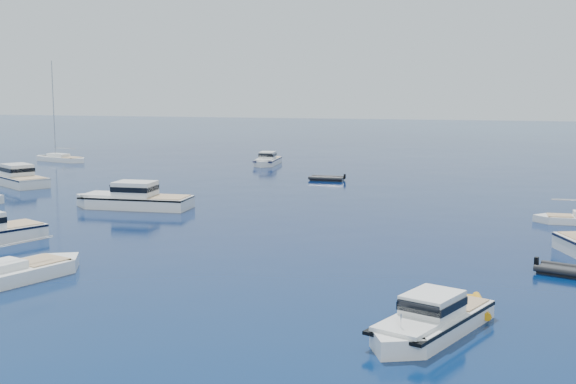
# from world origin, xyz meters

# --- Properties ---
(ground) EXTENTS (400.00, 400.00, 0.00)m
(ground) POSITION_xyz_m (0.00, 0.00, 0.00)
(ground) COLOR navy
(ground) RESTS_ON ground
(motor_cruiser_near) EXTENTS (5.34, 8.47, 2.13)m
(motor_cruiser_near) POSITION_xyz_m (7.82, 2.13, 0.00)
(motor_cruiser_near) COLOR silver
(motor_cruiser_near) RESTS_ON ground
(motor_cruiser_centre) EXTENTS (10.79, 3.73, 2.80)m
(motor_cruiser_centre) POSITION_xyz_m (-18.39, 27.50, 0.00)
(motor_cruiser_centre) COLOR silver
(motor_cruiser_centre) RESTS_ON ground
(motor_cruiser_far_l) EXTENTS (10.41, 8.37, 2.72)m
(motor_cruiser_far_l) POSITION_xyz_m (-36.54, 37.53, 0.00)
(motor_cruiser_far_l) COLOR silver
(motor_cruiser_far_l) RESTS_ON ground
(motor_cruiser_horizon) EXTENTS (3.16, 8.21, 2.11)m
(motor_cruiser_horizon) POSITION_xyz_m (-17.75, 63.06, 0.00)
(motor_cruiser_horizon) COLOR silver
(motor_cruiser_horizon) RESTS_ON ground
(sailboat_far_l) EXTENTS (9.67, 5.10, 13.77)m
(sailboat_far_l) POSITION_xyz_m (-45.62, 59.74, 0.00)
(sailboat_far_l) COLOR white
(sailboat_far_l) RESTS_ON ground
(tender_yellow) EXTENTS (2.45, 3.73, 0.95)m
(tender_yellow) POSITION_xyz_m (9.16, 5.64, 0.00)
(tender_yellow) COLOR #CA850B
(tender_yellow) RESTS_ON ground
(tender_grey_near) EXTENTS (4.06, 3.11, 0.95)m
(tender_grey_near) POSITION_xyz_m (14.18, 13.64, 0.00)
(tender_grey_near) COLOR black
(tender_grey_near) RESTS_ON ground
(tender_grey_far) EXTENTS (3.93, 2.20, 0.95)m
(tender_grey_far) POSITION_xyz_m (-6.92, 49.35, 0.00)
(tender_grey_far) COLOR black
(tender_grey_far) RESTS_ON ground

